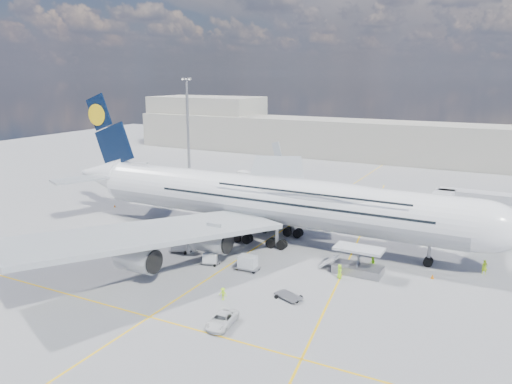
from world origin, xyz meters
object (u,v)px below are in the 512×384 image
at_px(catering_truck_outer, 249,181).
at_px(crew_nose, 485,267).
at_px(jet_bridge, 476,205).
at_px(crew_tug, 223,294).
at_px(cone_wing_right_inner, 201,246).
at_px(dolly_row_a, 143,261).
at_px(cone_wing_left_inner, 280,207).
at_px(light_mast, 188,127).
at_px(cone_wing_right_outer, 121,266).
at_px(dolly_nose_near, 247,263).
at_px(baggage_tug, 186,246).
at_px(crew_loader, 372,264).
at_px(cone_nose, 432,277).
at_px(catering_truck_inner, 252,203).
at_px(cone_tail, 115,206).
at_px(cargo_loader, 357,264).
at_px(airliner, 270,199).
at_px(crew_wing, 167,239).
at_px(dolly_back, 138,251).
at_px(dolly_nose_far, 288,296).
at_px(dolly_row_c, 210,258).
at_px(cone_wing_left_outer, 259,202).
at_px(crew_van, 339,271).
at_px(dolly_row_b, 180,245).

bearing_deg(catering_truck_outer, crew_nose, -15.90).
xyz_separation_m(jet_bridge, crew_tug, (-24.77, -33.49, -6.07)).
bearing_deg(cone_wing_right_inner, dolly_row_a, -103.64).
relative_size(catering_truck_outer, cone_wing_left_inner, 12.37).
bearing_deg(dolly_row_a, crew_tug, -29.65).
bearing_deg(light_mast, cone_wing_right_outer, -63.97).
xyz_separation_m(dolly_nose_near, baggage_tug, (-11.96, 2.42, -0.31)).
bearing_deg(crew_loader, catering_truck_outer, -160.35).
bearing_deg(jet_bridge, cone_nose, -103.16).
distance_m(jet_bridge, crew_loader, 20.49).
relative_size(light_mast, catering_truck_inner, 3.75).
relative_size(cone_wing_right_outer, cone_tail, 1.09).
distance_m(cargo_loader, catering_truck_inner, 34.03).
relative_size(airliner, catering_truck_outer, 11.49).
bearing_deg(light_mast, dolly_nose_near, -48.04).
xyz_separation_m(dolly_row_a, crew_wing, (-3.28, 9.61, -0.18)).
relative_size(dolly_row_a, crew_loader, 1.74).
bearing_deg(dolly_back, dolly_row_a, -39.27).
distance_m(catering_truck_inner, cone_nose, 40.61).
bearing_deg(dolly_nose_near, dolly_row_a, -159.63).
relative_size(dolly_nose_near, catering_truck_inner, 0.50).
height_order(dolly_nose_far, cone_wing_right_outer, cone_wing_right_outer).
height_order(jet_bridge, cone_wing_right_outer, jet_bridge).
distance_m(dolly_row_c, cone_wing_left_outer, 35.28).
distance_m(cone_wing_left_inner, cone_wing_right_inner, 26.96).
height_order(airliner, dolly_nose_far, airliner).
distance_m(crew_loader, crew_van, 5.75).
bearing_deg(dolly_nose_far, baggage_tug, -177.82).
distance_m(jet_bridge, crew_nose, 12.26).
distance_m(dolly_nose_near, crew_loader, 17.19).
height_order(airliner, dolly_row_a, airliner).
distance_m(airliner, crew_tug, 23.85).
height_order(baggage_tug, cone_tail, baggage_tug).
bearing_deg(cone_wing_left_inner, crew_loader, -43.48).
height_order(light_mast, dolly_back, light_mast).
height_order(light_mast, dolly_nose_far, light_mast).
height_order(jet_bridge, crew_van, jet_bridge).
bearing_deg(cone_tail, cone_wing_left_inner, 25.93).
xyz_separation_m(baggage_tug, crew_wing, (-4.53, 1.25, 0.02)).
xyz_separation_m(crew_van, cone_wing_left_outer, (-27.47, 30.19, -0.70)).
bearing_deg(crew_loader, crew_tug, -64.48).
bearing_deg(dolly_nose_near, dolly_back, -178.32).
bearing_deg(cone_wing_right_inner, crew_tug, -48.40).
relative_size(dolly_row_b, catering_truck_outer, 0.54).
relative_size(catering_truck_inner, crew_loader, 3.60).
bearing_deg(crew_tug, cone_wing_right_outer, 168.07).
bearing_deg(cone_nose, crew_nose, 38.51).
height_order(dolly_row_a, cone_tail, dolly_row_a).
xyz_separation_m(airliner, crew_van, (15.04, -9.88, -5.90)).
height_order(dolly_nose_near, crew_van, dolly_nose_near).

